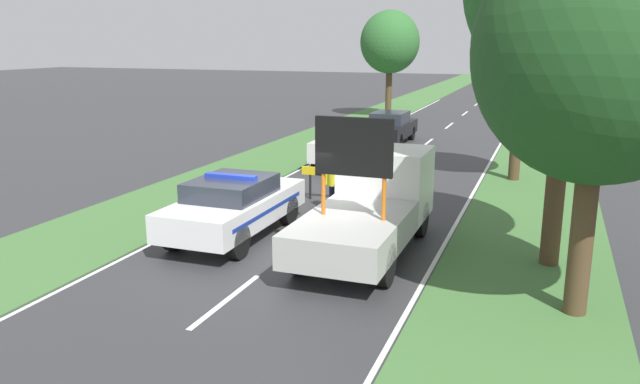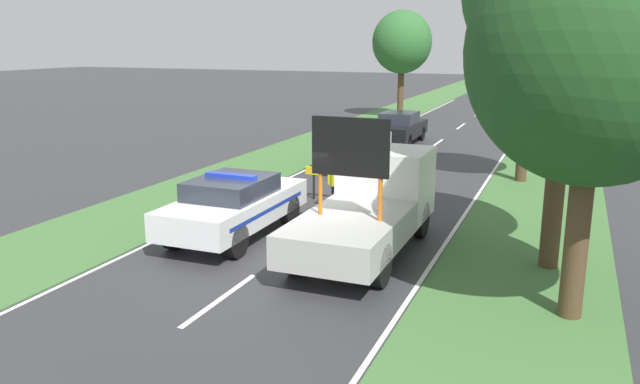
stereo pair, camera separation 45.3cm
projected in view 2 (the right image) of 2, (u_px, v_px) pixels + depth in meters
name	position (u px, v px, depth m)	size (l,w,h in m)	color
ground_plane	(294.00, 246.00, 14.90)	(160.00, 160.00, 0.00)	#333335
lane_markings	(405.00, 166.00, 24.29)	(6.74, 57.09, 0.01)	silver
grass_verge_left	(357.00, 128.00, 34.81)	(3.63, 120.00, 0.03)	#427038
grass_verge_right	(556.00, 139.00, 30.98)	(3.63, 120.00, 0.03)	#427038
police_car	(234.00, 204.00, 15.50)	(1.92, 4.71, 1.62)	white
work_truck	(371.00, 204.00, 14.56)	(2.08, 5.55, 3.26)	white
road_barrier	(346.00, 175.00, 18.79)	(2.65, 0.08, 1.01)	black
police_officer	(337.00, 180.00, 17.70)	(0.55, 0.35, 1.54)	#191E38
pedestrian_civilian	(372.00, 175.00, 17.98)	(0.62, 0.40, 1.73)	#191E38
traffic_cone_near_police	(298.00, 189.00, 19.40)	(0.43, 0.43, 0.60)	black
traffic_cone_centre_front	(282.00, 197.00, 18.46)	(0.38, 0.38, 0.53)	black
queued_car_van_white	(354.00, 144.00, 24.26)	(1.85, 4.00, 1.66)	silver
queued_car_sedan_black	(400.00, 127.00, 29.55)	(1.72, 4.34, 1.50)	black
roadside_tree_near_left	(531.00, 43.00, 20.61)	(3.46, 3.46, 6.55)	#4C3823
roadside_tree_near_right	(402.00, 42.00, 38.59)	(3.69, 3.69, 6.63)	#4C3823
roadside_tree_mid_left	(596.00, 53.00, 10.00)	(4.17, 4.17, 6.80)	#4C3823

